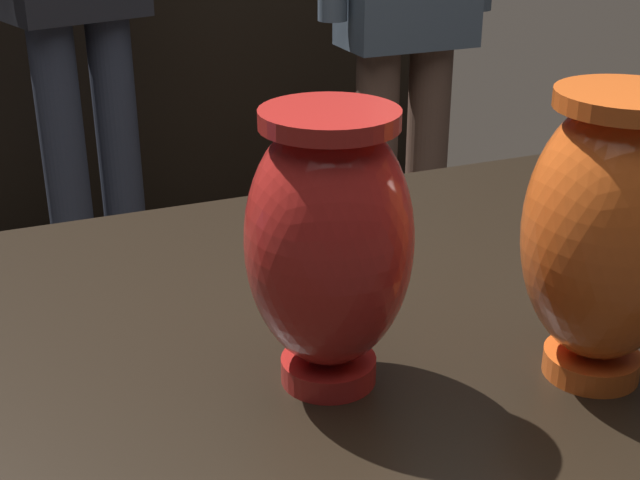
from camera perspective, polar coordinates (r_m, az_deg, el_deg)
name	(u,v)px	position (r m, az deg, el deg)	size (l,w,h in m)	color
back_display_shelf	(53,94)	(2.97, -16.86, 9.04)	(2.60, 0.40, 0.99)	black
vase_centerpiece	(329,242)	(0.67, 0.59, -0.12)	(0.13, 0.13, 0.23)	red
vase_tall_behind	(610,230)	(0.71, 18.23, 0.62)	(0.13, 0.13, 0.24)	#E55B1E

